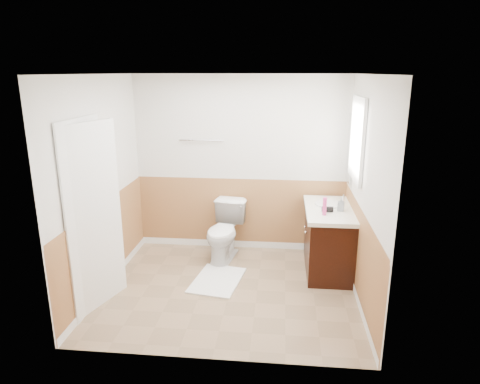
# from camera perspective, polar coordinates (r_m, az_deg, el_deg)

# --- Properties ---
(floor) EXTENTS (3.00, 3.00, 0.00)m
(floor) POSITION_cam_1_polar(r_m,az_deg,el_deg) (5.24, -1.40, -12.92)
(floor) COLOR #8C7051
(floor) RESTS_ON ground
(ceiling) EXTENTS (3.00, 3.00, 0.00)m
(ceiling) POSITION_cam_1_polar(r_m,az_deg,el_deg) (4.59, -1.62, 15.58)
(ceiling) COLOR white
(ceiling) RESTS_ON floor
(wall_back) EXTENTS (3.00, 0.00, 3.00)m
(wall_back) POSITION_cam_1_polar(r_m,az_deg,el_deg) (6.02, 0.06, 3.67)
(wall_back) COLOR silver
(wall_back) RESTS_ON floor
(wall_front) EXTENTS (3.00, 0.00, 3.00)m
(wall_front) POSITION_cam_1_polar(r_m,az_deg,el_deg) (3.54, -4.15, -5.24)
(wall_front) COLOR silver
(wall_front) RESTS_ON floor
(wall_left) EXTENTS (0.00, 3.00, 3.00)m
(wall_left) POSITION_cam_1_polar(r_m,az_deg,el_deg) (5.17, -18.24, 0.80)
(wall_left) COLOR silver
(wall_left) RESTS_ON floor
(wall_right) EXTENTS (0.00, 3.00, 3.00)m
(wall_right) POSITION_cam_1_polar(r_m,az_deg,el_deg) (4.82, 16.50, -0.13)
(wall_right) COLOR silver
(wall_right) RESTS_ON floor
(wainscot_back) EXTENTS (3.00, 0.00, 3.00)m
(wainscot_back) POSITION_cam_1_polar(r_m,az_deg,el_deg) (6.21, 0.05, -3.13)
(wainscot_back) COLOR #9F683F
(wainscot_back) RESTS_ON floor
(wainscot_front) EXTENTS (3.00, 0.00, 3.00)m
(wainscot_front) POSITION_cam_1_polar(r_m,az_deg,el_deg) (3.89, -3.89, -15.55)
(wainscot_front) COLOR #9F683F
(wainscot_front) RESTS_ON floor
(wainscot_left) EXTENTS (0.00, 2.60, 2.60)m
(wainscot_left) POSITION_cam_1_polar(r_m,az_deg,el_deg) (5.40, -17.43, -6.91)
(wainscot_left) COLOR #9F683F
(wainscot_left) RESTS_ON floor
(wainscot_right) EXTENTS (0.00, 2.60, 2.60)m
(wainscot_right) POSITION_cam_1_polar(r_m,az_deg,el_deg) (5.06, 15.70, -8.31)
(wainscot_right) COLOR #9F683F
(wainscot_right) RESTS_ON floor
(toilet) EXTENTS (0.57, 0.84, 0.79)m
(toilet) POSITION_cam_1_polar(r_m,az_deg,el_deg) (5.87, -2.12, -5.37)
(toilet) COLOR white
(toilet) RESTS_ON floor
(bath_mat) EXTENTS (0.67, 0.88, 0.02)m
(bath_mat) POSITION_cam_1_polar(r_m,az_deg,el_deg) (5.42, -3.07, -11.77)
(bath_mat) COLOR white
(bath_mat) RESTS_ON floor
(vanity_cabinet) EXTENTS (0.55, 1.10, 0.80)m
(vanity_cabinet) POSITION_cam_1_polar(r_m,az_deg,el_deg) (5.67, 11.77, -6.48)
(vanity_cabinet) COLOR black
(vanity_cabinet) RESTS_ON floor
(vanity_knob_left) EXTENTS (0.03, 0.03, 0.03)m
(vanity_knob_left) POSITION_cam_1_polar(r_m,az_deg,el_deg) (5.49, 8.84, -5.37)
(vanity_knob_left) COLOR silver
(vanity_knob_left) RESTS_ON vanity_cabinet
(vanity_knob_right) EXTENTS (0.03, 0.03, 0.03)m
(vanity_knob_right) POSITION_cam_1_polar(r_m,az_deg,el_deg) (5.68, 8.74, -4.64)
(vanity_knob_right) COLOR #BBBAC1
(vanity_knob_right) RESTS_ON vanity_cabinet
(countertop) EXTENTS (0.60, 1.15, 0.05)m
(countertop) POSITION_cam_1_polar(r_m,az_deg,el_deg) (5.52, 11.92, -2.40)
(countertop) COLOR white
(countertop) RESTS_ON vanity_cabinet
(sink_basin) EXTENTS (0.36, 0.36, 0.02)m
(sink_basin) POSITION_cam_1_polar(r_m,az_deg,el_deg) (5.65, 11.89, -1.59)
(sink_basin) COLOR white
(sink_basin) RESTS_ON countertop
(faucet) EXTENTS (0.02, 0.02, 0.14)m
(faucet) POSITION_cam_1_polar(r_m,az_deg,el_deg) (5.66, 13.73, -1.05)
(faucet) COLOR silver
(faucet) RESTS_ON countertop
(lotion_bottle) EXTENTS (0.05, 0.05, 0.22)m
(lotion_bottle) POSITION_cam_1_polar(r_m,az_deg,el_deg) (5.21, 11.32, -1.91)
(lotion_bottle) COLOR #E53B8E
(lotion_bottle) RESTS_ON countertop
(soap_dispenser) EXTENTS (0.09, 0.09, 0.17)m
(soap_dispenser) POSITION_cam_1_polar(r_m,az_deg,el_deg) (5.42, 13.44, -1.60)
(soap_dispenser) COLOR gray
(soap_dispenser) RESTS_ON countertop
(hair_dryer_body) EXTENTS (0.14, 0.07, 0.07)m
(hair_dryer_body) POSITION_cam_1_polar(r_m,az_deg,el_deg) (5.36, 11.69, -2.27)
(hair_dryer_body) COLOR black
(hair_dryer_body) RESTS_ON countertop
(hair_dryer_handle) EXTENTS (0.03, 0.03, 0.07)m
(hair_dryer_handle) POSITION_cam_1_polar(r_m,az_deg,el_deg) (5.37, 11.34, -2.53)
(hair_dryer_handle) COLOR black
(hair_dryer_handle) RESTS_ON countertop
(mirror_panel) EXTENTS (0.02, 0.35, 0.90)m
(mirror_panel) POSITION_cam_1_polar(r_m,az_deg,el_deg) (5.81, 14.58, 5.72)
(mirror_panel) COLOR silver
(mirror_panel) RESTS_ON wall_right
(window_frame) EXTENTS (0.04, 0.80, 1.00)m
(window_frame) POSITION_cam_1_polar(r_m,az_deg,el_deg) (5.27, 15.48, 6.88)
(window_frame) COLOR white
(window_frame) RESTS_ON wall_right
(window_glass) EXTENTS (0.01, 0.70, 0.90)m
(window_glass) POSITION_cam_1_polar(r_m,az_deg,el_deg) (5.28, 15.65, 6.87)
(window_glass) COLOR white
(window_glass) RESTS_ON wall_right
(door) EXTENTS (0.29, 0.78, 2.04)m
(door) POSITION_cam_1_polar(r_m,az_deg,el_deg) (4.80, -19.03, -3.28)
(door) COLOR white
(door) RESTS_ON wall_left
(door_frame) EXTENTS (0.02, 0.92, 2.10)m
(door_frame) POSITION_cam_1_polar(r_m,az_deg,el_deg) (4.83, -19.86, -3.12)
(door_frame) COLOR white
(door_frame) RESTS_ON wall_left
(door_knob) EXTENTS (0.06, 0.06, 0.06)m
(door_knob) POSITION_cam_1_polar(r_m,az_deg,el_deg) (5.08, -16.83, -2.86)
(door_knob) COLOR silver
(door_knob) RESTS_ON door
(towel_bar) EXTENTS (0.62, 0.02, 0.02)m
(towel_bar) POSITION_cam_1_polar(r_m,az_deg,el_deg) (5.98, -5.28, 6.94)
(towel_bar) COLOR silver
(towel_bar) RESTS_ON wall_back
(tp_holder_bar) EXTENTS (0.14, 0.02, 0.02)m
(tp_holder_bar) POSITION_cam_1_polar(r_m,az_deg,el_deg) (6.10, -0.95, -1.51)
(tp_holder_bar) COLOR silver
(tp_holder_bar) RESTS_ON wall_back
(tp_roll) EXTENTS (0.10, 0.11, 0.11)m
(tp_roll) POSITION_cam_1_polar(r_m,az_deg,el_deg) (6.10, -0.95, -1.51)
(tp_roll) COLOR white
(tp_roll) RESTS_ON tp_holder_bar
(tp_sheet) EXTENTS (0.10, 0.01, 0.16)m
(tp_sheet) POSITION_cam_1_polar(r_m,az_deg,el_deg) (6.13, -0.94, -2.49)
(tp_sheet) COLOR white
(tp_sheet) RESTS_ON tp_roll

